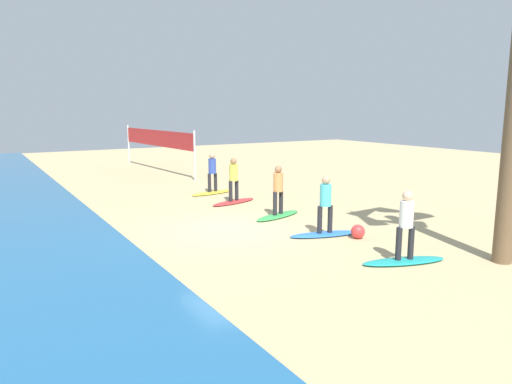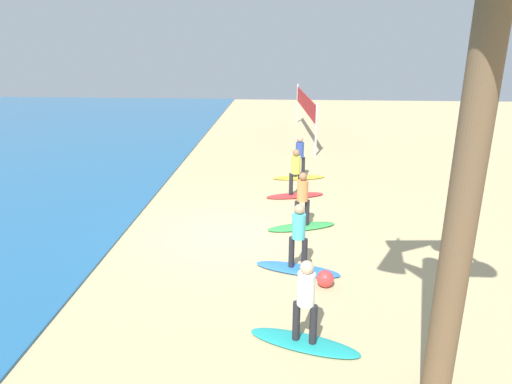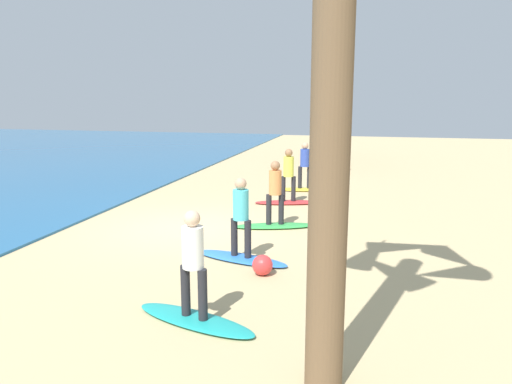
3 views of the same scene
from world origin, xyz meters
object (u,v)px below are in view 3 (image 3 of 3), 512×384
Objects in this scene: surfer_blue at (241,212)px; surfer_red at (289,171)px; surfboard_red at (288,202)px; surfboard_yellow at (304,189)px; surfer_yellow at (305,162)px; surfboard_teal at (195,320)px; surfer_green at (275,188)px; surfer_teal at (193,257)px; beach_ball at (262,265)px; volleyball_net at (337,126)px; surfboard_blue at (241,258)px; surfboard_green at (275,226)px.

surfer_red is (5.51, -0.04, 0.00)m from surfer_blue.
surfboard_red is 2.25m from surfboard_yellow.
surfer_yellow is (7.75, -0.23, 0.00)m from surfer_blue.
surfboard_yellow is at bearing -4.98° from surfer_red.
surfer_green is at bearing -73.75° from surfboard_teal.
beach_ball is at bearing -14.42° from surfer_teal.
volleyball_net is (18.87, -0.70, 0.75)m from surfer_teal.
surfboard_teal is 1.28× the size of surfer_blue.
beach_ball is (-6.21, -0.58, -0.84)m from surfer_red.
beach_ball is at bearing 179.51° from volleyball_net.
beach_ball is at bearing -86.93° from surfboard_teal.
surfboard_yellow is at bearing -1.70° from surfer_blue.
surfer_red is at bearing -75.69° from surfboard_blue.
surfboard_yellow is at bearing 176.37° from volleyball_net.
surfboard_red is (5.51, -0.04, 0.00)m from surfboard_blue.
surfboard_teal is 1.28× the size of surfer_yellow.
surfer_yellow is 8.31m from volleyball_net.
surfboard_blue is 1.28× the size of surfer_blue.
volleyball_net is at bearing -74.63° from surfboard_teal.
surfer_teal is at bearing 179.07° from surfer_yellow.
surfboard_blue is 1.00× the size of surfboard_green.
surfer_yellow reaches higher than surfboard_red.
surfer_green reaches higher than surfboard_yellow.
surfer_red is at bearing 74.23° from surfboard_yellow.
surfboard_yellow is 8.47m from beach_ball.
surfboard_teal is 1.00× the size of surfboard_green.
beach_ball is (-0.71, -0.61, 0.15)m from surfboard_blue.
surfer_blue is at bearing 74.02° from surfboard_red.
surfboard_green is (2.67, -0.18, -0.99)m from surfer_blue.
surfboard_blue is at bearing 176.20° from surfer_green.
surfboard_red is at bearing -75.69° from surfboard_blue.
surfer_green and surfer_yellow have the same top height.
surfer_teal is 10.62m from surfer_yellow.
surfer_red is 1.00× the size of surfer_yellow.
beach_ball is (-6.21, -0.58, 0.15)m from surfboard_red.
volleyball_net reaches higher than surfboard_blue.
surfboard_green is at bearing -73.75° from surfboard_teal.
beach_ball is at bearing -139.11° from surfer_blue.
surfboard_green and surfboard_yellow have the same top height.
surfer_green is 0.18× the size of volleyball_net.
surfer_green is 0.78× the size of surfboard_yellow.
surfboard_teal is 1.28× the size of surfer_teal.
surfer_red reaches higher than surfboard_green.
volleyball_net is (10.50, -0.72, 1.74)m from surfboard_red.
volleyball_net is at bearing -3.92° from surfer_red.
surfboard_teal is 1.00× the size of surfboard_blue.
surfer_teal is at bearing 105.83° from surfboard_blue.
surfboard_green is at bearing -177.14° from surfer_red.
surfboard_blue is 5.33× the size of beach_ball.
surfboard_blue is 5.51m from surfboard_red.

